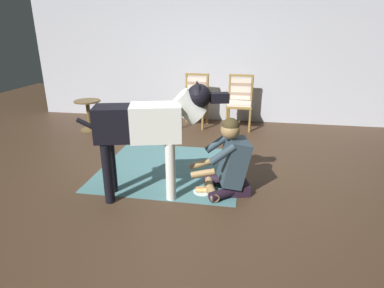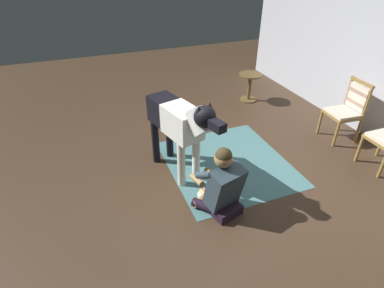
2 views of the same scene
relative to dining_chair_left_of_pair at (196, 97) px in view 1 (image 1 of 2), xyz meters
The scene contains 9 objects.
ground_plane 2.48m from the dining_chair_left_of_pair, 83.58° to the right, with size 12.93×12.93×0.00m, color #3E2C1D.
back_wall 0.94m from the dining_chair_left_of_pair, 60.87° to the left, with size 7.47×0.10×2.60m, color #B1B3BC.
area_rug 2.18m from the dining_chair_left_of_pair, 90.00° to the right, with size 1.84×1.70×0.01m, color #446E72.
dining_chair_left_of_pair is the anchor object (origin of this frame).
dining_chair_right_of_pair 0.84m from the dining_chair_left_of_pair, ahead, with size 0.47×0.47×0.98m.
person_sitting_on_floor 2.74m from the dining_chair_left_of_pair, 72.71° to the right, with size 0.73×0.58×0.88m.
large_dog 2.85m from the dining_chair_left_of_pair, 90.47° to the right, with size 1.55×0.57×1.27m.
hot_dog_on_plate 2.79m from the dining_chair_left_of_pair, 78.93° to the right, with size 0.22×0.22×0.06m.
round_side_table 2.00m from the dining_chair_left_of_pair, 159.48° to the right, with size 0.47×0.47×0.56m.
Camera 1 is at (0.69, -3.50, 1.78)m, focal length 29.59 mm.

